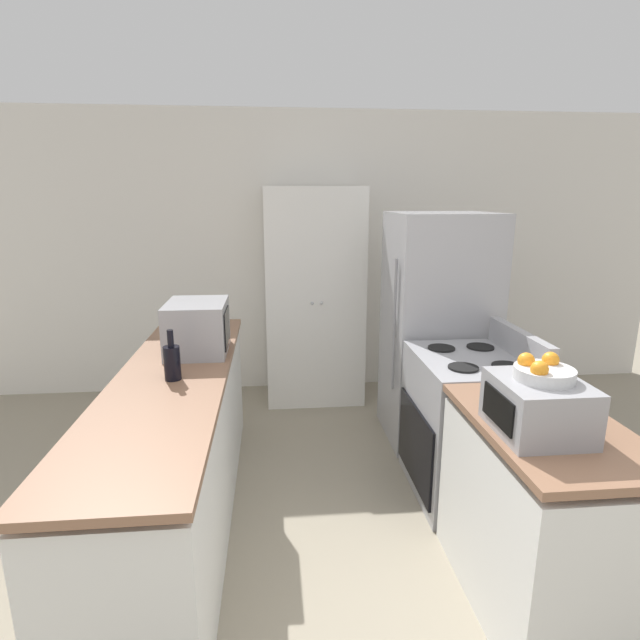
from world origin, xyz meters
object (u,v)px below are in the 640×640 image
at_px(microwave, 198,327).
at_px(fruit_bowl, 543,371).
at_px(toaster_oven, 538,407).
at_px(wine_bottle, 172,361).
at_px(stove, 467,425).
at_px(pantry_cabinet, 314,296).
at_px(refrigerator, 437,329).

height_order(microwave, fruit_bowl, fruit_bowl).
distance_m(microwave, toaster_oven, 1.97).
distance_m(wine_bottle, toaster_oven, 1.77).
relative_size(stove, toaster_oven, 2.83).
relative_size(pantry_cabinet, stove, 1.82).
bearing_deg(toaster_oven, stove, 82.64).
xyz_separation_m(microwave, fruit_bowl, (1.54, -1.23, 0.10)).
xyz_separation_m(pantry_cabinet, microwave, (-0.83, -1.38, 0.09)).
height_order(pantry_cabinet, wine_bottle, pantry_cabinet).
xyz_separation_m(pantry_cabinet, stove, (0.82, -1.65, -0.50)).
bearing_deg(toaster_oven, refrigerator, 84.52).
bearing_deg(pantry_cabinet, stove, -63.52).
relative_size(stove, microwave, 2.37).
bearing_deg(toaster_oven, wine_bottle, 154.39).
xyz_separation_m(microwave, toaster_oven, (1.53, -1.24, -0.05)).
relative_size(pantry_cabinet, refrigerator, 1.11).
distance_m(pantry_cabinet, wine_bottle, 2.06).
bearing_deg(fruit_bowl, refrigerator, 84.80).
height_order(wine_bottle, fruit_bowl, fruit_bowl).
bearing_deg(refrigerator, pantry_cabinet, 135.15).
relative_size(stove, refrigerator, 0.61).
height_order(stove, microwave, microwave).
bearing_deg(refrigerator, wine_bottle, -150.64).
height_order(refrigerator, microwave, refrigerator).
relative_size(microwave, fruit_bowl, 1.89).
bearing_deg(fruit_bowl, wine_bottle, 154.85).
distance_m(refrigerator, wine_bottle, 2.03).
bearing_deg(wine_bottle, fruit_bowl, -25.15).
height_order(pantry_cabinet, stove, pantry_cabinet).
bearing_deg(pantry_cabinet, microwave, -121.21).
bearing_deg(refrigerator, toaster_oven, -95.48).
xyz_separation_m(pantry_cabinet, toaster_oven, (0.69, -2.62, 0.05)).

